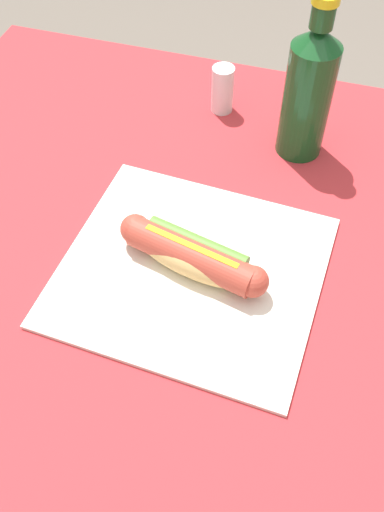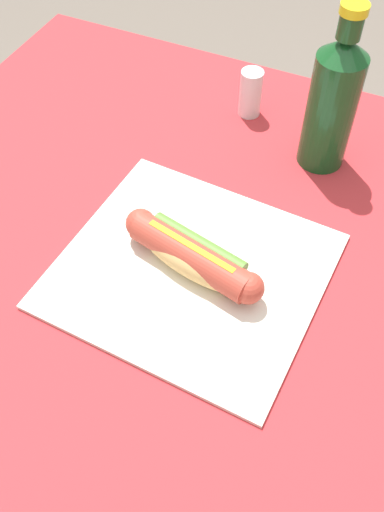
% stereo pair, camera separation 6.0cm
% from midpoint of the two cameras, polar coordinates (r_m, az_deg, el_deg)
% --- Properties ---
extents(ground_plane, '(6.00, 6.00, 0.00)m').
position_cam_midpoint_polar(ground_plane, '(1.40, 2.09, -20.28)').
color(ground_plane, '#6B6056').
rests_on(ground_plane, ground).
extents(dining_table, '(1.06, 0.94, 0.74)m').
position_cam_midpoint_polar(dining_table, '(0.84, 3.29, -7.56)').
color(dining_table, brown).
rests_on(dining_table, ground).
extents(paper_wrapper, '(0.34, 0.32, 0.01)m').
position_cam_midpoint_polar(paper_wrapper, '(0.73, 2.32, -1.42)').
color(paper_wrapper, silver).
rests_on(paper_wrapper, dining_table).
extents(hot_dog, '(0.20, 0.08, 0.05)m').
position_cam_midpoint_polar(hot_dog, '(0.71, 2.44, 0.01)').
color(hot_dog, '#DBB26B').
rests_on(hot_dog, paper_wrapper).
extents(soda_bottle, '(0.07, 0.07, 0.25)m').
position_cam_midpoint_polar(soda_bottle, '(0.84, 15.98, 14.63)').
color(soda_bottle, '#14471E').
rests_on(soda_bottle, dining_table).
extents(salt_shaker, '(0.04, 0.04, 0.08)m').
position_cam_midpoint_polar(salt_shaker, '(0.95, 7.76, 15.81)').
color(salt_shaker, silver).
rests_on(salt_shaker, dining_table).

